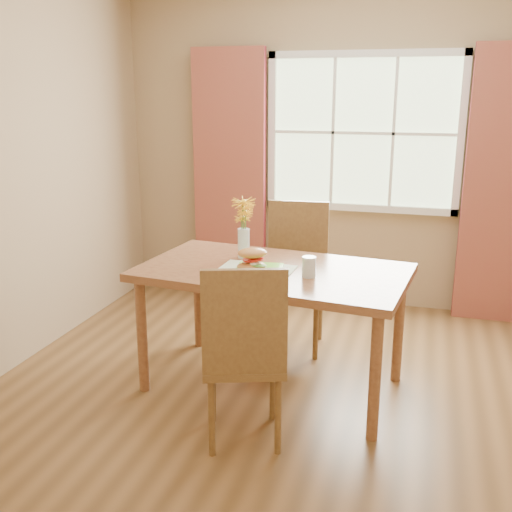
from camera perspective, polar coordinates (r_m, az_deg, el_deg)
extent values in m
cube|color=brown|center=(3.80, 5.86, -13.83)|extent=(4.20, 3.80, 0.02)
cube|color=#A08460|center=(5.23, 10.13, 9.85)|extent=(4.20, 0.02, 2.70)
cube|color=#A08460|center=(1.55, -5.65, -3.39)|extent=(4.20, 0.02, 2.70)
cube|color=#A08460|center=(4.24, -23.10, 7.56)|extent=(0.02, 3.80, 2.70)
cube|color=beige|center=(5.19, 10.17, 11.46)|extent=(1.50, 0.02, 1.20)
cube|color=white|center=(5.15, 10.48, 18.44)|extent=(1.62, 0.04, 0.06)
cube|color=white|center=(5.24, 9.81, 4.56)|extent=(1.62, 0.04, 0.06)
cube|color=white|center=(5.30, 1.55, 11.78)|extent=(0.06, 0.04, 1.32)
cube|color=white|center=(5.13, 18.97, 10.84)|extent=(0.06, 0.04, 1.32)
cube|color=white|center=(5.16, 10.14, 11.45)|extent=(1.50, 0.03, 0.02)
cube|color=maroon|center=(5.38, -2.52, 7.54)|extent=(0.65, 0.08, 2.20)
cube|color=maroon|center=(5.14, 22.74, 5.97)|extent=(0.65, 0.08, 2.20)
cube|color=brown|center=(3.69, 1.64, -1.57)|extent=(1.71, 1.08, 0.05)
cylinder|color=brown|center=(3.83, -10.80, -7.50)|extent=(0.06, 0.06, 0.74)
cylinder|color=brown|center=(3.32, 11.27, -11.27)|extent=(0.06, 0.06, 0.74)
cylinder|color=brown|center=(4.42, -5.53, -4.06)|extent=(0.06, 0.06, 0.74)
cylinder|color=brown|center=(3.99, 13.43, -6.65)|extent=(0.06, 0.06, 0.74)
cube|color=brown|center=(3.24, -1.19, -9.90)|extent=(0.54, 0.54, 0.04)
cube|color=brown|center=(2.95, -1.10, -6.36)|extent=(0.41, 0.17, 0.55)
cylinder|color=brown|center=(3.20, -4.25, -15.12)|extent=(0.04, 0.04, 0.44)
cylinder|color=brown|center=(3.21, 2.11, -14.98)|extent=(0.04, 0.04, 0.44)
cylinder|color=brown|center=(3.50, -4.14, -12.25)|extent=(0.04, 0.04, 0.44)
cylinder|color=brown|center=(3.51, 1.61, -12.13)|extent=(0.04, 0.04, 0.44)
cube|color=brown|center=(4.35, 3.66, -2.88)|extent=(0.48, 0.48, 0.04)
cube|color=brown|center=(4.46, 4.05, 1.66)|extent=(0.45, 0.08, 0.57)
cylinder|color=brown|center=(4.30, 0.90, -6.63)|extent=(0.04, 0.04, 0.45)
cylinder|color=brown|center=(4.25, 5.71, -6.94)|extent=(0.04, 0.04, 0.45)
cylinder|color=brown|center=(4.63, 1.67, -4.98)|extent=(0.04, 0.04, 0.45)
cylinder|color=brown|center=(4.59, 6.12, -5.25)|extent=(0.04, 0.04, 0.45)
cube|color=#B8C3A5|center=(3.63, -0.07, -1.36)|extent=(0.46, 0.35, 0.01)
cube|color=#70DD37|center=(3.58, 0.29, -1.47)|extent=(0.31, 0.31, 0.01)
ellipsoid|color=#D38748|center=(3.58, -0.43, -0.96)|extent=(0.21, 0.19, 0.05)
ellipsoid|color=#4C8C2D|center=(3.54, 0.24, -0.88)|extent=(0.10, 0.07, 0.01)
cylinder|color=red|center=(3.57, -0.52, -0.38)|extent=(0.09, 0.09, 0.01)
cylinder|color=red|center=(3.57, 0.04, -0.26)|extent=(0.09, 0.09, 0.01)
ellipsoid|color=#D38748|center=(3.56, -0.35, 0.28)|extent=(0.21, 0.19, 0.06)
cylinder|color=silver|center=(3.51, 5.07, -1.04)|extent=(0.08, 0.08, 0.12)
cylinder|color=silver|center=(3.52, 5.06, -1.20)|extent=(0.07, 0.07, 0.10)
cylinder|color=silver|center=(3.90, -1.18, 1.23)|extent=(0.08, 0.08, 0.19)
cylinder|color=silver|center=(3.91, -1.18, 0.54)|extent=(0.07, 0.07, 0.10)
cylinder|color=#3D7028|center=(3.88, -1.19, 2.46)|extent=(0.01, 0.01, 0.36)
cylinder|color=#3D7028|center=(3.87, -1.04, 1.95)|extent=(0.01, 0.01, 0.30)
cylinder|color=#3D7028|center=(3.90, -1.29, 1.73)|extent=(0.01, 0.01, 0.26)
cylinder|color=#3D7028|center=(3.88, -1.04, 2.24)|extent=(0.01, 0.01, 0.33)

